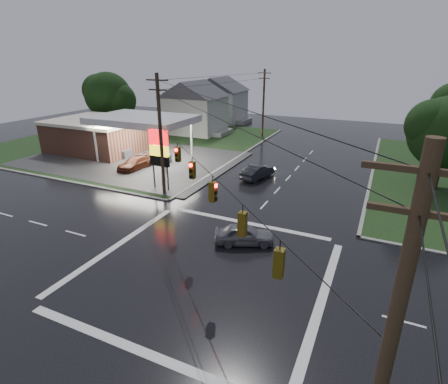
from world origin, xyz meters
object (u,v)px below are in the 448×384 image
at_px(utility_pole_nw, 161,135).
at_px(gas_station, 106,133).
at_px(pylon_sign, 159,150).
at_px(car_north, 257,172).
at_px(car_crossing, 244,234).
at_px(car_pump, 135,163).
at_px(utility_pole_n, 263,102).
at_px(tree_ne_near, 448,133).
at_px(tree_nw_behind, 109,96).
at_px(utility_pole_se, 384,371).
at_px(house_near, 195,107).
at_px(house_far, 220,99).

bearing_deg(utility_pole_nw, gas_station, 147.77).
height_order(pylon_sign, car_north, pylon_sign).
distance_m(car_crossing, car_pump, 21.00).
relative_size(gas_station, pylon_sign, 4.37).
xyz_separation_m(utility_pole_n, tree_ne_near, (23.64, -16.01, 0.09)).
xyz_separation_m(tree_nw_behind, tree_ne_near, (47.98, -8.00, -0.62)).
height_order(utility_pole_se, car_pump, utility_pole_se).
relative_size(utility_pole_se, car_pump, 2.25).
height_order(gas_station, house_near, house_near).
distance_m(utility_pole_nw, tree_ne_near, 26.74).
xyz_separation_m(house_near, tree_nw_behind, (-12.89, -6.01, 1.77)).
relative_size(house_near, car_crossing, 2.68).
relative_size(pylon_sign, tree_ne_near, 0.67).
height_order(utility_pole_nw, car_crossing, utility_pole_nw).
bearing_deg(car_crossing, car_north, -7.26).
bearing_deg(car_crossing, car_pump, 35.43).
relative_size(pylon_sign, utility_pole_n, 0.57).
bearing_deg(utility_pole_nw, tree_nw_behind, 139.90).
bearing_deg(house_far, pylon_sign, -73.02).
relative_size(pylon_sign, car_pump, 1.23).
bearing_deg(car_pump, house_near, 106.95).
distance_m(house_near, tree_nw_behind, 14.33).
bearing_deg(pylon_sign, house_near, 112.28).
distance_m(pylon_sign, car_crossing, 13.59).
height_order(house_near, tree_nw_behind, tree_nw_behind).
bearing_deg(car_crossing, tree_ne_near, -59.55).
height_order(pylon_sign, house_near, house_near).
xyz_separation_m(pylon_sign, car_crossing, (11.42, -6.58, -3.31)).
bearing_deg(car_pump, tree_nw_behind, 144.37).
relative_size(utility_pole_nw, house_far, 1.00).
relative_size(house_near, car_pump, 2.26).
bearing_deg(gas_station, pylon_sign, -31.22).
relative_size(gas_station, house_far, 2.37).
relative_size(house_near, house_far, 1.00).
relative_size(car_north, car_crossing, 1.09).
height_order(house_far, tree_nw_behind, tree_nw_behind).
height_order(tree_ne_near, car_north, tree_ne_near).
bearing_deg(car_crossing, house_near, 10.93).
height_order(utility_pole_se, car_crossing, utility_pole_se).
distance_m(tree_nw_behind, car_pump, 23.31).
distance_m(pylon_sign, car_pump, 8.49).
distance_m(tree_ne_near, car_pump, 32.36).
bearing_deg(car_pump, tree_ne_near, 19.47).
xyz_separation_m(house_near, car_crossing, (21.87, -32.08, -3.70)).
distance_m(utility_pole_nw, car_north, 11.51).
xyz_separation_m(gas_station, tree_nw_behind, (-8.17, 10.29, 3.63)).
bearing_deg(car_north, pylon_sign, 58.39).
relative_size(pylon_sign, utility_pole_nw, 0.55).
bearing_deg(car_crossing, utility_pole_nw, 38.49).
relative_size(house_near, car_north, 2.44).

